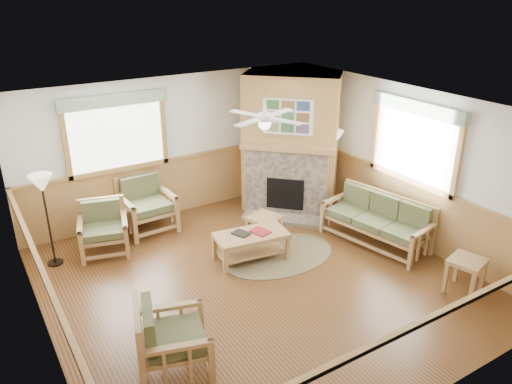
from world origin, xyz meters
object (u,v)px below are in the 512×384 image
armchair_back_left (103,229)px  end_table_sofa (465,276)px  armchair_back_right (147,205)px  floor_lamp_left (48,221)px  end_table_chairs (118,223)px  sofa (376,221)px  coffee_table (251,246)px  footstool (264,227)px  floor_lamp_right (331,172)px  armchair_left (173,337)px

armchair_back_left → end_table_sofa: 5.76m
armchair_back_right → floor_lamp_left: size_ratio=0.64×
end_table_chairs → end_table_sofa: (3.79, -4.40, 0.01)m
armchair_back_left → floor_lamp_left: size_ratio=0.56×
armchair_back_left → floor_lamp_left: floor_lamp_left is taller
armchair_back_left → end_table_chairs: size_ratio=1.63×
sofa → end_table_chairs: sofa is taller
armchair_back_left → coffee_table: (1.99, -1.50, -0.20)m
coffee_table → end_table_sofa: 3.29m
coffee_table → end_table_chairs: (-1.62, 1.93, 0.03)m
floor_lamp_left → coffee_table: bearing=-29.3°
armchair_back_left → coffee_table: 2.50m
armchair_back_right → floor_lamp_left: 1.81m
sofa → armchair_back_right: bearing=-141.1°
footstool → floor_lamp_right: bearing=8.6°
armchair_left → footstool: bearing=-33.7°
coffee_table → floor_lamp_left: (-2.81, 1.57, 0.55)m
sofa → armchair_left: 4.35m
armchair_back_right → end_table_chairs: (-0.56, 0.00, -0.23)m
sofa → end_table_sofa: size_ratio=3.42×
armchair_left → floor_lamp_right: size_ratio=0.55×
floor_lamp_left → end_table_chairs: bearing=16.6°
armchair_left → footstool: (2.67, 2.20, -0.25)m
armchair_left → floor_lamp_left: bearing=29.0°
armchair_back_left → floor_lamp_right: floor_lamp_right is taller
armchair_back_left → floor_lamp_right: 4.37m
armchair_back_left → end_table_sofa: (4.17, -3.98, -0.16)m
armchair_left → floor_lamp_right: floor_lamp_right is taller
end_table_chairs → end_table_sofa: end_table_sofa is taller
armchair_back_left → floor_lamp_right: bearing=5.2°
floor_lamp_right → sofa: bearing=-96.4°
end_table_sofa → end_table_chairs: bearing=130.8°
sofa → end_table_chairs: 4.57m
armchair_left → footstool: armchair_left is taller
floor_lamp_right → floor_lamp_left: bearing=170.9°
coffee_table → footstool: bearing=49.1°
armchair_back_left → footstool: bearing=-6.3°
end_table_chairs → armchair_left: bearing=-97.6°
coffee_table → floor_lamp_left: 3.26m
armchair_back_left → end_table_sofa: armchair_back_left is taller
armchair_back_right → coffee_table: (1.06, -1.93, -0.26)m
armchair_back_left → floor_lamp_left: (-0.82, 0.07, 0.35)m
coffee_table → floor_lamp_left: floor_lamp_left is taller
armchair_left → end_table_sofa: size_ratio=1.70×
armchair_left → end_table_chairs: (0.48, 3.63, -0.20)m
floor_lamp_right → armchair_back_right: bearing=160.7°
footstool → floor_lamp_left: size_ratio=0.32×
floor_lamp_right → coffee_table: bearing=-161.7°
sofa → armchair_back_right: armchair_back_right is taller
sofa → end_table_chairs: size_ratio=3.50×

